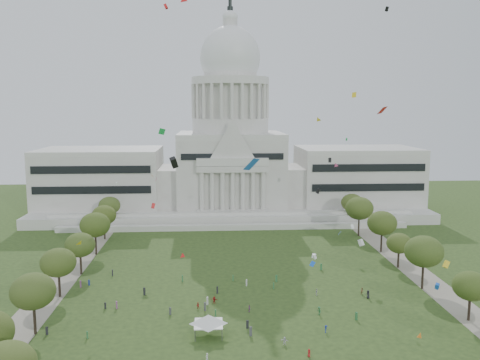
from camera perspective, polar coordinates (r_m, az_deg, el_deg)
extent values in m
plane|color=#2C431B|center=(111.71, 1.41, -15.68)|extent=(400.00, 400.00, 0.00)
cube|color=silver|center=(221.19, -1.07, -3.05)|extent=(160.00, 60.00, 4.00)
cube|color=silver|center=(189.20, -0.66, -5.30)|extent=(130.00, 3.00, 2.00)
cube|color=silver|center=(196.65, -0.78, -4.33)|extent=(140.00, 3.00, 5.00)
cube|color=beige|center=(222.73, -15.35, 0.13)|extent=(50.00, 34.00, 22.00)
cube|color=beige|center=(226.97, 12.94, 0.36)|extent=(50.00, 34.00, 22.00)
cube|color=beige|center=(217.10, -8.19, -0.66)|extent=(12.00, 26.00, 16.00)
cube|color=beige|center=(219.24, 6.02, -0.54)|extent=(12.00, 26.00, 16.00)
cube|color=beige|center=(217.64, -1.07, 1.04)|extent=(44.00, 38.00, 28.00)
cube|color=beige|center=(197.41, -0.84, 1.23)|extent=(28.00, 3.00, 2.40)
cube|color=black|center=(205.83, -16.36, 0.00)|extent=(46.00, 0.40, 11.00)
cube|color=black|center=(210.42, 14.26, 0.26)|extent=(46.00, 0.40, 11.00)
cylinder|color=beige|center=(216.06, -1.09, 6.15)|extent=(32.00, 32.00, 6.00)
cylinder|color=beige|center=(215.93, -1.09, 8.80)|extent=(28.00, 28.00, 14.00)
cylinder|color=silver|center=(216.18, -1.10, 11.05)|extent=(32.40, 32.40, 3.00)
cylinder|color=beige|center=(216.52, -1.10, 12.51)|extent=(22.00, 22.00, 8.00)
ellipsoid|color=white|center=(216.85, -1.11, 13.56)|extent=(25.00, 25.00, 26.20)
cylinder|color=beige|center=(218.52, -1.12, 17.09)|extent=(6.00, 6.00, 5.00)
ellipsoid|color=white|center=(219.00, -1.12, 17.86)|extent=(6.40, 6.40, 5.12)
cylinder|color=black|center=(219.52, -1.12, 18.63)|extent=(2.40, 2.40, 2.00)
cylinder|color=black|center=(220.08, -1.12, 19.40)|extent=(1.40, 1.40, 4.50)
cube|color=gray|center=(144.75, -19.29, -10.46)|extent=(8.00, 160.00, 0.04)
cube|color=gray|center=(150.39, 19.22, -9.75)|extent=(8.00, 160.00, 0.04)
cylinder|color=black|center=(113.18, -22.06, -14.40)|extent=(0.56, 0.56, 5.75)
ellipsoid|color=#3B4F1E|center=(111.04, -22.23, -11.49)|extent=(8.86, 8.86, 7.25)
cylinder|color=black|center=(121.85, 24.33, -13.10)|extent=(0.56, 0.56, 4.92)
ellipsoid|color=#344F17|center=(120.11, 24.48, -10.77)|extent=(7.58, 7.58, 6.20)
cylinder|color=black|center=(131.55, -19.61, -11.13)|extent=(0.56, 0.56, 5.47)
ellipsoid|color=#3B501B|center=(129.79, -19.74, -8.71)|extent=(8.42, 8.42, 6.89)
cylinder|color=black|center=(137.02, 19.82, -10.19)|extent=(0.56, 0.56, 6.20)
ellipsoid|color=#37511B|center=(135.14, 19.95, -7.55)|extent=(9.55, 9.55, 7.82)
cylinder|color=black|center=(146.55, -17.43, -9.07)|extent=(0.56, 0.56, 5.27)
ellipsoid|color=#39501D|center=(145.02, -17.53, -6.96)|extent=(8.12, 8.12, 6.65)
cylinder|color=black|center=(152.40, 17.35, -8.54)|extent=(0.56, 0.56, 4.56)
ellipsoid|color=#3E501B|center=(151.11, 17.43, -6.78)|extent=(7.01, 7.01, 5.74)
cylinder|color=black|center=(163.73, -15.87, -7.04)|extent=(0.56, 0.56, 6.03)
ellipsoid|color=#354D16|center=(162.20, -15.96, -4.86)|extent=(9.29, 9.29, 7.60)
cylinder|color=black|center=(166.38, 15.58, -6.80)|extent=(0.56, 0.56, 5.97)
ellipsoid|color=#344816|center=(164.89, 15.67, -4.68)|extent=(9.19, 9.19, 7.52)
cylinder|color=black|center=(181.64, -14.96, -5.60)|extent=(0.56, 0.56, 5.41)
ellipsoid|color=#3D4E17|center=(180.38, -15.03, -3.83)|extent=(8.33, 8.33, 6.81)
cylinder|color=black|center=(184.54, 13.19, -5.17)|extent=(0.56, 0.56, 6.37)
ellipsoid|color=#394E1A|center=(183.12, 13.26, -3.11)|extent=(9.82, 9.82, 8.03)
cylinder|color=black|center=(199.28, -14.39, -4.38)|extent=(0.56, 0.56, 5.32)
ellipsoid|color=#3E521F|center=(198.15, -14.45, -2.79)|extent=(8.19, 8.19, 6.70)
cylinder|color=black|center=(202.11, 12.41, -4.11)|extent=(0.56, 0.56, 5.47)
ellipsoid|color=#3F4F1D|center=(200.97, 12.46, -2.50)|extent=(8.42, 8.42, 6.89)
cylinder|color=#4C4C4C|center=(103.46, -5.08, -17.03)|extent=(0.12, 0.12, 2.35)
cylinder|color=#4C4C4C|center=(103.43, -2.03, -17.01)|extent=(0.12, 0.12, 2.35)
cylinder|color=#4C4C4C|center=(108.23, -4.99, -15.85)|extent=(0.12, 0.12, 2.35)
cylinder|color=#4C4C4C|center=(108.20, -2.10, -15.83)|extent=(0.12, 0.12, 2.35)
cube|color=white|center=(105.27, -3.56, -15.80)|extent=(5.66, 5.66, 0.19)
pyramid|color=white|center=(104.85, -3.56, -15.28)|extent=(7.92, 7.92, 1.88)
imported|color=#26262B|center=(127.55, 14.19, -12.34)|extent=(1.08, 1.17, 2.00)
imported|color=olive|center=(129.79, 13.56, -12.01)|extent=(0.99, 0.86, 1.73)
imported|color=#33723F|center=(116.26, 8.87, -14.29)|extent=(1.03, 1.34, 1.85)
imported|color=#994C8C|center=(116.47, 1.05, -14.22)|extent=(0.66, 1.00, 1.58)
imported|color=#B21E1E|center=(121.16, -2.90, -13.29)|extent=(1.68, 1.23, 1.69)
imported|color=#B21E1E|center=(98.60, 7.76, -18.68)|extent=(0.75, 0.88, 1.52)
imported|color=silver|center=(96.09, -3.73, -19.30)|extent=(0.78, 0.80, 1.78)
imported|color=#B21E1E|center=(118.56, -4.76, -13.86)|extent=(0.74, 0.48, 1.48)
imported|color=navy|center=(108.21, 9.63, -16.16)|extent=(0.93, 1.14, 1.57)
imported|color=silver|center=(127.09, 8.59, -12.33)|extent=(0.56, 0.99, 1.67)
imported|color=silver|center=(102.40, 5.03, -17.55)|extent=(1.57, 1.05, 1.57)
cube|color=#26262B|center=(112.82, -20.87, -15.53)|extent=(0.51, 0.50, 1.66)
cube|color=#26262B|center=(108.57, 0.84, -15.91)|extent=(0.54, 0.49, 1.73)
cube|color=#33723F|center=(145.54, 9.09, -9.61)|extent=(0.52, 0.35, 1.88)
cube|color=#994C8C|center=(121.30, -13.68, -13.48)|extent=(0.42, 0.53, 1.75)
cube|color=#26262B|center=(143.21, -14.13, -10.08)|extent=(0.35, 0.50, 1.78)
cube|color=#33723F|center=(108.69, -16.78, -16.31)|extent=(0.38, 0.47, 1.51)
cube|color=#33723F|center=(135.68, -6.49, -10.93)|extent=(0.36, 0.50, 1.73)
cube|color=navy|center=(137.74, -16.59, -10.99)|extent=(0.46, 0.41, 1.46)
cube|color=#33723F|center=(114.13, -2.77, -14.71)|extent=(0.31, 0.45, 1.60)
cube|color=#33723F|center=(135.01, 4.11, -10.97)|extent=(0.55, 0.44, 1.83)
cube|color=#33723F|center=(130.17, 3.80, -11.77)|extent=(0.28, 0.43, 1.58)
cube|color=#33723F|center=(115.15, 12.94, -14.67)|extent=(0.52, 0.53, 1.73)
cube|color=#26262B|center=(127.01, -2.57, -12.24)|extent=(0.40, 0.52, 1.75)
cube|color=#4C4C51|center=(115.99, -7.84, -14.37)|extent=(0.50, 0.51, 1.67)
cube|color=#4C4C51|center=(105.38, 1.21, -16.63)|extent=(0.58, 0.43, 1.94)
cube|color=#4C4C51|center=(117.24, -3.96, -14.00)|extent=(0.46, 0.58, 1.92)
cube|color=silver|center=(131.92, 0.74, -11.45)|extent=(0.38, 0.50, 1.70)
cube|color=#33723F|center=(135.33, -0.78, -10.96)|extent=(0.26, 0.42, 1.59)
cube|color=silver|center=(120.48, -3.69, -13.38)|extent=(0.41, 0.55, 1.86)
cube|color=#26262B|center=(121.85, -14.89, -13.48)|extent=(0.46, 0.46, 1.52)
cube|color=#26262B|center=(127.95, -10.69, -12.19)|extent=(0.57, 0.56, 1.86)
cube|color=#994C8C|center=(136.87, -17.46, -11.09)|extent=(0.30, 0.47, 1.75)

